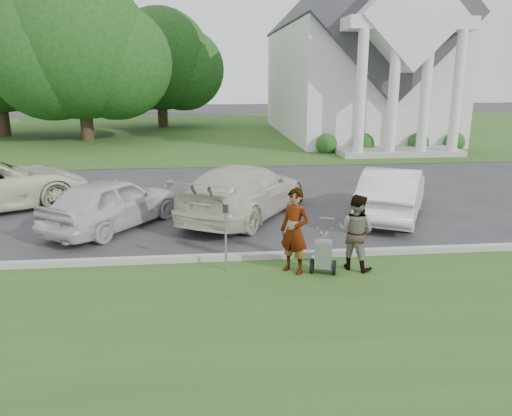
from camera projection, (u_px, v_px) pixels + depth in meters
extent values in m
plane|color=#333335|center=(249.00, 269.00, 10.53)|extent=(120.00, 120.00, 0.00)
cube|color=#29571E|center=(266.00, 342.00, 7.65)|extent=(80.00, 7.00, 0.01)
cube|color=#29571E|center=(216.00, 130.00, 36.46)|extent=(80.00, 30.00, 0.01)
cube|color=#9E9E93|center=(246.00, 257.00, 11.04)|extent=(80.00, 0.18, 0.15)
cube|color=white|center=(349.00, 82.00, 33.57)|extent=(9.00, 16.00, 7.00)
cube|color=#38383D|center=(352.00, 27.00, 32.66)|extent=(9.19, 17.00, 9.19)
cube|color=#9E9E93|center=(397.00, 151.00, 25.61)|extent=(6.20, 2.60, 0.30)
cylinder|color=white|center=(361.00, 96.00, 23.67)|extent=(0.50, 0.50, 6.00)
cylinder|color=white|center=(393.00, 95.00, 23.83)|extent=(0.50, 0.50, 6.00)
cylinder|color=white|center=(425.00, 95.00, 23.99)|extent=(0.50, 0.50, 6.00)
cylinder|color=white|center=(457.00, 95.00, 24.15)|extent=(0.50, 0.50, 6.00)
cube|color=white|center=(408.00, 24.00, 23.82)|extent=(6.20, 2.00, 0.60)
cube|color=white|center=(409.00, 17.00, 23.74)|extent=(5.09, 2.20, 5.09)
sphere|color=#1E4C19|center=(326.00, 144.00, 26.04)|extent=(1.10, 1.10, 1.10)
sphere|color=#1E4C19|center=(364.00, 144.00, 26.24)|extent=(1.10, 1.10, 1.10)
sphere|color=#1E4C19|center=(418.00, 143.00, 26.54)|extent=(1.10, 1.10, 1.10)
sphere|color=#1E4C19|center=(454.00, 142.00, 26.75)|extent=(1.10, 1.10, 1.10)
cylinder|color=#332316|center=(86.00, 114.00, 30.44)|extent=(0.76, 0.76, 3.20)
sphere|color=#1B4314|center=(80.00, 47.00, 29.43)|extent=(8.40, 8.40, 8.40)
sphere|color=#1B4314|center=(115.00, 62.00, 30.12)|extent=(6.89, 6.89, 6.89)
sphere|color=#1B4314|center=(50.00, 58.00, 29.13)|extent=(7.22, 7.22, 7.22)
cylinder|color=#332316|center=(2.00, 109.00, 32.67)|extent=(0.76, 0.76, 3.60)
sphere|color=#1B4314|center=(30.00, 55.00, 32.28)|extent=(7.54, 7.54, 7.54)
cylinder|color=#332316|center=(162.00, 107.00, 38.55)|extent=(0.76, 0.76, 3.00)
sphere|color=#1B4314|center=(160.00, 59.00, 37.62)|extent=(7.60, 7.60, 7.60)
sphere|color=#1B4314|center=(183.00, 69.00, 38.28)|extent=(6.23, 6.23, 6.23)
sphere|color=#1B4314|center=(140.00, 67.00, 37.33)|extent=(6.54, 6.54, 6.54)
cylinder|color=black|center=(312.00, 266.00, 10.29)|extent=(0.16, 0.32, 0.31)
cylinder|color=black|center=(334.00, 268.00, 10.20)|extent=(0.16, 0.32, 0.31)
cylinder|color=#2D2D33|center=(323.00, 267.00, 10.24)|extent=(0.50, 0.19, 0.04)
cube|color=#999BA1|center=(323.00, 254.00, 10.17)|extent=(0.41, 0.37, 0.56)
cone|color=#999BA1|center=(324.00, 237.00, 10.07)|extent=(0.22, 0.22, 0.16)
cylinder|color=#2D2D33|center=(324.00, 233.00, 10.05)|extent=(0.04, 0.04, 0.06)
cylinder|color=#999BA1|center=(319.00, 234.00, 10.60)|extent=(0.25, 0.73, 0.54)
cylinder|color=#999BA1|center=(332.00, 235.00, 10.55)|extent=(0.25, 0.73, 0.54)
cylinder|color=#999BA1|center=(327.00, 218.00, 10.86)|extent=(0.32, 0.12, 0.03)
imported|color=#999999|center=(295.00, 232.00, 10.14)|extent=(0.76, 0.75, 1.77)
imported|color=#999999|center=(356.00, 233.00, 10.35)|extent=(0.99, 0.96, 1.60)
cylinder|color=#999BA1|center=(226.00, 242.00, 10.28)|extent=(0.05, 0.05, 1.28)
cube|color=#2D2D33|center=(225.00, 208.00, 10.09)|extent=(0.11, 0.07, 0.19)
cylinder|color=#999BA1|center=(225.00, 204.00, 10.07)|extent=(0.10, 0.10, 0.03)
imported|color=silver|center=(113.00, 203.00, 13.20)|extent=(3.65, 4.30, 1.39)
imported|color=beige|center=(244.00, 191.00, 14.26)|extent=(4.47, 5.56, 1.51)
imported|color=white|center=(392.00, 192.00, 14.24)|extent=(3.34, 4.56, 1.43)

